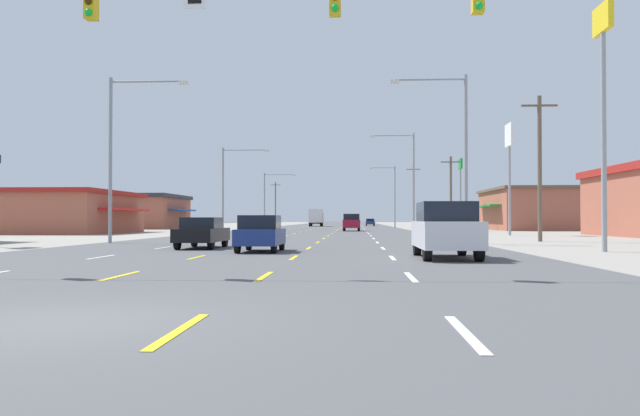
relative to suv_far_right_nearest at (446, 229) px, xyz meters
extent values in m
plane|color=#4C4C4F|center=(-7.13, 51.45, -1.03)|extent=(572.00, 572.00, 0.00)
cube|color=gray|center=(-31.88, 51.45, -1.02)|extent=(28.00, 440.00, 0.01)
cube|color=gray|center=(17.62, 51.45, -1.02)|extent=(28.00, 440.00, 0.01)
cube|color=white|center=(-12.38, -0.05, -1.02)|extent=(0.14, 2.60, 0.01)
cube|color=white|center=(-12.38, 7.45, -1.02)|extent=(0.14, 2.60, 0.01)
cube|color=white|center=(-12.38, 14.95, -1.02)|extent=(0.14, 2.60, 0.01)
cube|color=white|center=(-12.38, 22.45, -1.02)|extent=(0.14, 2.60, 0.01)
cube|color=white|center=(-12.38, 29.95, -1.02)|extent=(0.14, 2.60, 0.01)
cube|color=white|center=(-12.38, 37.45, -1.02)|extent=(0.14, 2.60, 0.01)
cube|color=white|center=(-12.38, 44.95, -1.02)|extent=(0.14, 2.60, 0.01)
cube|color=white|center=(-12.38, 52.45, -1.02)|extent=(0.14, 2.60, 0.01)
cube|color=white|center=(-12.38, 59.95, -1.02)|extent=(0.14, 2.60, 0.01)
cube|color=white|center=(-12.38, 67.45, -1.02)|extent=(0.14, 2.60, 0.01)
cube|color=white|center=(-12.38, 74.95, -1.02)|extent=(0.14, 2.60, 0.01)
cube|color=white|center=(-12.38, 82.45, -1.02)|extent=(0.14, 2.60, 0.01)
cube|color=white|center=(-12.38, 89.95, -1.02)|extent=(0.14, 2.60, 0.01)
cube|color=white|center=(-12.38, 97.45, -1.02)|extent=(0.14, 2.60, 0.01)
cube|color=white|center=(-12.38, 104.95, -1.02)|extent=(0.14, 2.60, 0.01)
cube|color=white|center=(-12.38, 112.45, -1.02)|extent=(0.14, 2.60, 0.01)
cube|color=white|center=(-12.38, 119.95, -1.02)|extent=(0.14, 2.60, 0.01)
cube|color=white|center=(-12.38, 127.45, -1.02)|extent=(0.14, 2.60, 0.01)
cube|color=white|center=(-12.38, 134.95, -1.02)|extent=(0.14, 2.60, 0.01)
cube|color=white|center=(-12.38, 142.45, -1.02)|extent=(0.14, 2.60, 0.01)
cube|color=white|center=(-12.38, 149.95, -1.02)|extent=(0.14, 2.60, 0.01)
cube|color=white|center=(-12.38, 157.45, -1.02)|extent=(0.14, 2.60, 0.01)
cube|color=white|center=(-12.38, 164.95, -1.02)|extent=(0.14, 2.60, 0.01)
cube|color=white|center=(-12.38, 172.45, -1.02)|extent=(0.14, 2.60, 0.01)
cube|color=white|center=(-12.38, 179.95, -1.02)|extent=(0.14, 2.60, 0.01)
cube|color=white|center=(-12.38, 187.45, -1.02)|extent=(0.14, 2.60, 0.01)
cube|color=white|center=(-12.38, 194.95, -1.02)|extent=(0.14, 2.60, 0.01)
cube|color=white|center=(-12.38, 202.45, -1.02)|extent=(0.14, 2.60, 0.01)
cube|color=yellow|center=(-8.88, -7.55, -1.02)|extent=(0.14, 2.60, 0.01)
cube|color=yellow|center=(-8.88, -0.05, -1.02)|extent=(0.14, 2.60, 0.01)
cube|color=yellow|center=(-8.88, 7.45, -1.02)|extent=(0.14, 2.60, 0.01)
cube|color=yellow|center=(-8.88, 14.95, -1.02)|extent=(0.14, 2.60, 0.01)
cube|color=yellow|center=(-8.88, 22.45, -1.02)|extent=(0.14, 2.60, 0.01)
cube|color=yellow|center=(-8.88, 29.95, -1.02)|extent=(0.14, 2.60, 0.01)
cube|color=yellow|center=(-8.88, 37.45, -1.02)|extent=(0.14, 2.60, 0.01)
cube|color=yellow|center=(-8.88, 44.95, -1.02)|extent=(0.14, 2.60, 0.01)
cube|color=yellow|center=(-8.88, 52.45, -1.02)|extent=(0.14, 2.60, 0.01)
cube|color=yellow|center=(-8.88, 59.95, -1.02)|extent=(0.14, 2.60, 0.01)
cube|color=yellow|center=(-8.88, 67.45, -1.02)|extent=(0.14, 2.60, 0.01)
cube|color=yellow|center=(-8.88, 74.95, -1.02)|extent=(0.14, 2.60, 0.01)
cube|color=yellow|center=(-8.88, 82.45, -1.02)|extent=(0.14, 2.60, 0.01)
cube|color=yellow|center=(-8.88, 89.95, -1.02)|extent=(0.14, 2.60, 0.01)
cube|color=yellow|center=(-8.88, 97.45, -1.02)|extent=(0.14, 2.60, 0.01)
cube|color=yellow|center=(-8.88, 104.95, -1.02)|extent=(0.14, 2.60, 0.01)
cube|color=yellow|center=(-8.88, 112.45, -1.02)|extent=(0.14, 2.60, 0.01)
cube|color=yellow|center=(-8.88, 119.95, -1.02)|extent=(0.14, 2.60, 0.01)
cube|color=yellow|center=(-8.88, 127.45, -1.02)|extent=(0.14, 2.60, 0.01)
cube|color=yellow|center=(-8.88, 134.95, -1.02)|extent=(0.14, 2.60, 0.01)
cube|color=yellow|center=(-8.88, 142.45, -1.02)|extent=(0.14, 2.60, 0.01)
cube|color=yellow|center=(-8.88, 149.95, -1.02)|extent=(0.14, 2.60, 0.01)
cube|color=yellow|center=(-8.88, 157.45, -1.02)|extent=(0.14, 2.60, 0.01)
cube|color=yellow|center=(-8.88, 164.95, -1.02)|extent=(0.14, 2.60, 0.01)
cube|color=yellow|center=(-8.88, 172.45, -1.02)|extent=(0.14, 2.60, 0.01)
cube|color=yellow|center=(-8.88, 179.95, -1.02)|extent=(0.14, 2.60, 0.01)
cube|color=yellow|center=(-8.88, 187.45, -1.02)|extent=(0.14, 2.60, 0.01)
cube|color=yellow|center=(-8.88, 194.95, -1.02)|extent=(0.14, 2.60, 0.01)
cube|color=yellow|center=(-8.88, 202.45, -1.02)|extent=(0.14, 2.60, 0.01)
cube|color=yellow|center=(-5.38, -15.05, -1.02)|extent=(0.14, 2.60, 0.01)
cube|color=yellow|center=(-5.38, -7.55, -1.02)|extent=(0.14, 2.60, 0.01)
cube|color=yellow|center=(-5.38, -0.05, -1.02)|extent=(0.14, 2.60, 0.01)
cube|color=yellow|center=(-5.38, 7.45, -1.02)|extent=(0.14, 2.60, 0.01)
cube|color=yellow|center=(-5.38, 14.95, -1.02)|extent=(0.14, 2.60, 0.01)
cube|color=yellow|center=(-5.38, 22.45, -1.02)|extent=(0.14, 2.60, 0.01)
cube|color=yellow|center=(-5.38, 29.95, -1.02)|extent=(0.14, 2.60, 0.01)
cube|color=yellow|center=(-5.38, 37.45, -1.02)|extent=(0.14, 2.60, 0.01)
cube|color=yellow|center=(-5.38, 44.95, -1.02)|extent=(0.14, 2.60, 0.01)
cube|color=yellow|center=(-5.38, 52.45, -1.02)|extent=(0.14, 2.60, 0.01)
cube|color=yellow|center=(-5.38, 59.95, -1.02)|extent=(0.14, 2.60, 0.01)
cube|color=yellow|center=(-5.38, 67.45, -1.02)|extent=(0.14, 2.60, 0.01)
cube|color=yellow|center=(-5.38, 74.95, -1.02)|extent=(0.14, 2.60, 0.01)
cube|color=yellow|center=(-5.38, 82.45, -1.02)|extent=(0.14, 2.60, 0.01)
cube|color=yellow|center=(-5.38, 89.95, -1.02)|extent=(0.14, 2.60, 0.01)
cube|color=yellow|center=(-5.38, 97.45, -1.02)|extent=(0.14, 2.60, 0.01)
cube|color=yellow|center=(-5.38, 104.95, -1.02)|extent=(0.14, 2.60, 0.01)
cube|color=yellow|center=(-5.38, 112.45, -1.02)|extent=(0.14, 2.60, 0.01)
cube|color=yellow|center=(-5.38, 119.95, -1.02)|extent=(0.14, 2.60, 0.01)
cube|color=yellow|center=(-5.38, 127.45, -1.02)|extent=(0.14, 2.60, 0.01)
cube|color=yellow|center=(-5.38, 134.95, -1.02)|extent=(0.14, 2.60, 0.01)
cube|color=yellow|center=(-5.38, 142.45, -1.02)|extent=(0.14, 2.60, 0.01)
cube|color=yellow|center=(-5.38, 149.95, -1.02)|extent=(0.14, 2.60, 0.01)
cube|color=yellow|center=(-5.38, 157.45, -1.02)|extent=(0.14, 2.60, 0.01)
cube|color=yellow|center=(-5.38, 164.95, -1.02)|extent=(0.14, 2.60, 0.01)
cube|color=yellow|center=(-5.38, 172.45, -1.02)|extent=(0.14, 2.60, 0.01)
cube|color=yellow|center=(-5.38, 179.95, -1.02)|extent=(0.14, 2.60, 0.01)
cube|color=yellow|center=(-5.38, 187.45, -1.02)|extent=(0.14, 2.60, 0.01)
cube|color=yellow|center=(-5.38, 194.95, -1.02)|extent=(0.14, 2.60, 0.01)
cube|color=yellow|center=(-5.38, 202.45, -1.02)|extent=(0.14, 2.60, 0.01)
cube|color=white|center=(-1.88, -15.05, -1.02)|extent=(0.14, 2.60, 0.01)
cube|color=white|center=(-1.88, -7.55, -1.02)|extent=(0.14, 2.60, 0.01)
cube|color=white|center=(-1.88, -0.05, -1.02)|extent=(0.14, 2.60, 0.01)
cube|color=white|center=(-1.88, 7.45, -1.02)|extent=(0.14, 2.60, 0.01)
cube|color=white|center=(-1.88, 14.95, -1.02)|extent=(0.14, 2.60, 0.01)
cube|color=white|center=(-1.88, 22.45, -1.02)|extent=(0.14, 2.60, 0.01)
cube|color=white|center=(-1.88, 29.95, -1.02)|extent=(0.14, 2.60, 0.01)
cube|color=white|center=(-1.88, 37.45, -1.02)|extent=(0.14, 2.60, 0.01)
cube|color=white|center=(-1.88, 44.95, -1.02)|extent=(0.14, 2.60, 0.01)
cube|color=white|center=(-1.88, 52.45, -1.02)|extent=(0.14, 2.60, 0.01)
cube|color=white|center=(-1.88, 59.95, -1.02)|extent=(0.14, 2.60, 0.01)
cube|color=white|center=(-1.88, 67.45, -1.02)|extent=(0.14, 2.60, 0.01)
cube|color=white|center=(-1.88, 74.95, -1.02)|extent=(0.14, 2.60, 0.01)
cube|color=white|center=(-1.88, 82.45, -1.02)|extent=(0.14, 2.60, 0.01)
cube|color=white|center=(-1.88, 89.95, -1.02)|extent=(0.14, 2.60, 0.01)
cube|color=white|center=(-1.88, 97.45, -1.02)|extent=(0.14, 2.60, 0.01)
cube|color=white|center=(-1.88, 104.95, -1.02)|extent=(0.14, 2.60, 0.01)
cube|color=white|center=(-1.88, 112.45, -1.02)|extent=(0.14, 2.60, 0.01)
cube|color=white|center=(-1.88, 119.95, -1.02)|extent=(0.14, 2.60, 0.01)
cube|color=white|center=(-1.88, 127.45, -1.02)|extent=(0.14, 2.60, 0.01)
cube|color=white|center=(-1.88, 134.95, -1.02)|extent=(0.14, 2.60, 0.01)
cube|color=white|center=(-1.88, 142.45, -1.02)|extent=(0.14, 2.60, 0.01)
cube|color=white|center=(-1.88, 149.95, -1.02)|extent=(0.14, 2.60, 0.01)
cube|color=white|center=(-1.88, 157.45, -1.02)|extent=(0.14, 2.60, 0.01)
cube|color=white|center=(-1.88, 164.95, -1.02)|extent=(0.14, 2.60, 0.01)
cube|color=white|center=(-1.88, 172.45, -1.02)|extent=(0.14, 2.60, 0.01)
cube|color=white|center=(-1.88, 179.95, -1.02)|extent=(0.14, 2.60, 0.01)
cube|color=white|center=(-1.88, 187.45, -1.02)|extent=(0.14, 2.60, 0.01)
cube|color=white|center=(-1.88, 194.95, -1.02)|extent=(0.14, 2.60, 0.01)
cube|color=white|center=(-1.88, 202.45, -1.02)|extent=(0.14, 2.60, 0.01)
sphere|color=green|center=(-0.04, -6.47, 5.79)|extent=(0.20, 0.20, 0.20)
sphere|color=green|center=(-3.72, -6.47, 5.79)|extent=(0.20, 0.20, 0.20)
cube|color=gold|center=(-10.20, -6.28, 6.11)|extent=(0.30, 0.34, 0.92)
sphere|color=#352202|center=(-10.20, -6.47, 6.09)|extent=(0.20, 0.20, 0.20)
sphere|color=green|center=(-10.20, -6.47, 5.79)|extent=(0.20, 0.20, 0.20)
cube|color=silver|center=(0.00, 0.01, -0.19)|extent=(1.98, 4.90, 0.92)
cube|color=black|center=(0.00, -0.04, 0.61)|extent=(1.82, 2.70, 0.68)
cylinder|color=black|center=(-0.84, 1.71, -0.65)|extent=(0.26, 0.76, 0.76)
cylinder|color=black|center=(0.84, 1.71, -0.65)|extent=(0.26, 0.76, 0.76)
cylinder|color=black|center=(-0.84, -1.69, -0.65)|extent=(0.26, 0.76, 0.76)
cylinder|color=black|center=(0.84, -1.69, -0.65)|extent=(0.26, 0.76, 0.76)
cube|color=navy|center=(-7.19, 4.21, -0.40)|extent=(1.72, 3.90, 0.66)
cube|color=black|center=(-7.19, 3.96, 0.22)|extent=(1.58, 1.90, 0.58)
cylinder|color=black|center=(-7.93, 5.61, -0.73)|extent=(0.20, 0.60, 0.60)
cylinder|color=black|center=(-6.45, 5.61, -0.73)|extent=(0.20, 0.60, 0.60)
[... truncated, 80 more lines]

